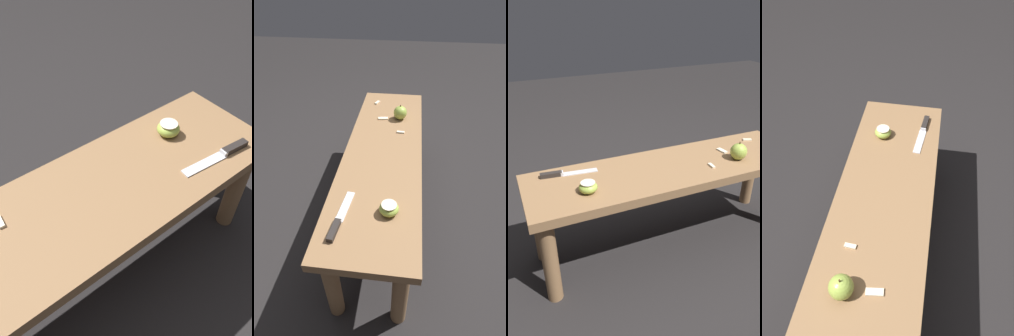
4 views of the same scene
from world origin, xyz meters
The scene contains 8 objects.
ground_plane centered at (0.00, 0.00, 0.00)m, with size 8.00×8.00×0.00m, color black.
wooden_bench centered at (0.00, 0.00, 0.37)m, with size 1.35×0.38×0.44m.
knife centered at (-0.50, 0.12, 0.45)m, with size 0.25×0.05×0.02m.
apple_whole centered at (0.32, -0.06, 0.48)m, with size 0.08×0.08×0.09m.
apple_cut centered at (-0.42, -0.07, 0.46)m, with size 0.08×0.08×0.05m.
apple_slice_near_knife centered at (0.52, 0.10, 0.44)m, with size 0.05×0.03×0.01m.
apple_slice_center centered at (0.31, 0.04, 0.44)m, with size 0.03×0.06×0.01m.
apple_slice_near_bowl centered at (0.16, -0.08, 0.44)m, with size 0.02×0.04×0.01m.
Camera 3 is at (-0.70, -1.16, 1.14)m, focal length 35.00 mm.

